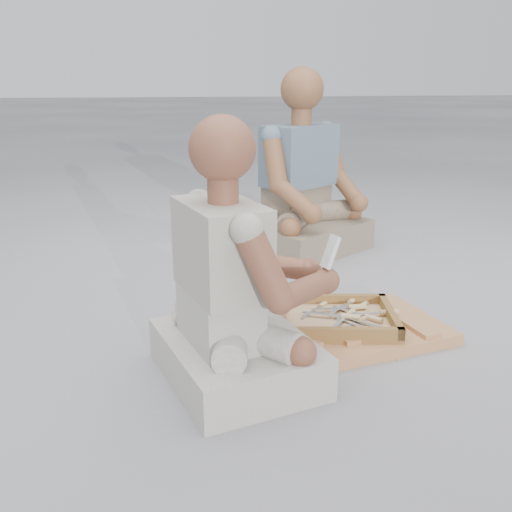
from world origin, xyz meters
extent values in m
plane|color=#A3A3A9|center=(0.00, 0.00, 0.00)|extent=(60.00, 60.00, 0.00)
cube|color=#9F733D|center=(0.22, 0.04, 0.02)|extent=(0.75, 0.58, 0.04)
cube|color=brown|center=(0.17, 0.06, 0.05)|extent=(0.49, 0.42, 0.01)
cube|color=brown|center=(0.20, 0.22, 0.08)|extent=(0.43, 0.11, 0.04)
cube|color=brown|center=(0.14, -0.10, 0.08)|extent=(0.43, 0.11, 0.04)
cube|color=brown|center=(0.37, 0.02, 0.08)|extent=(0.09, 0.35, 0.04)
cube|color=brown|center=(-0.03, 0.10, 0.08)|extent=(0.09, 0.35, 0.04)
cube|color=tan|center=(0.17, 0.06, 0.06)|extent=(0.43, 0.36, 0.01)
cube|color=silver|center=(0.26, -0.02, 0.07)|extent=(0.12, 0.12, 0.00)
cylinder|color=tan|center=(0.33, -0.10, 0.07)|extent=(0.06, 0.07, 0.02)
cube|color=silver|center=(0.15, -0.01, 0.08)|extent=(0.11, 0.12, 0.00)
cylinder|color=tan|center=(0.22, 0.07, 0.08)|extent=(0.06, 0.07, 0.02)
cube|color=silver|center=(0.12, 0.08, 0.08)|extent=(0.14, 0.07, 0.00)
cylinder|color=tan|center=(0.22, 0.04, 0.08)|extent=(0.07, 0.05, 0.02)
cube|color=silver|center=(0.17, -0.02, 0.07)|extent=(0.14, 0.09, 0.00)
cylinder|color=tan|center=(0.27, 0.03, 0.07)|extent=(0.07, 0.05, 0.02)
cube|color=silver|center=(0.22, 0.09, 0.07)|extent=(0.12, 0.11, 0.00)
cylinder|color=tan|center=(0.31, 0.16, 0.07)|extent=(0.07, 0.06, 0.02)
cube|color=silver|center=(0.20, 0.01, 0.07)|extent=(0.09, 0.14, 0.00)
cylinder|color=tan|center=(0.26, -0.09, 0.07)|extent=(0.05, 0.07, 0.02)
cube|color=silver|center=(0.23, 0.10, 0.08)|extent=(0.10, 0.13, 0.00)
cylinder|color=tan|center=(0.30, 0.01, 0.08)|extent=(0.06, 0.07, 0.02)
cube|color=silver|center=(0.17, 0.13, 0.08)|extent=(0.15, 0.02, 0.00)
cylinder|color=tan|center=(0.28, 0.13, 0.08)|extent=(0.07, 0.02, 0.02)
cube|color=silver|center=(0.20, 0.13, 0.08)|extent=(0.12, 0.11, 0.00)
cylinder|color=tan|center=(0.29, 0.20, 0.08)|extent=(0.07, 0.06, 0.02)
cube|color=silver|center=(0.09, 0.13, 0.07)|extent=(0.11, 0.12, 0.00)
cylinder|color=tan|center=(0.16, 0.21, 0.07)|extent=(0.06, 0.07, 0.02)
cube|color=silver|center=(0.27, 0.05, 0.08)|extent=(0.15, 0.01, 0.00)
cylinder|color=tan|center=(0.38, 0.05, 0.08)|extent=(0.07, 0.02, 0.02)
cube|color=tan|center=(0.15, 0.01, 0.00)|extent=(0.02, 0.02, 0.00)
cube|color=tan|center=(0.45, 0.27, 0.00)|extent=(0.02, 0.02, 0.00)
cube|color=tan|center=(-0.14, 0.21, 0.00)|extent=(0.02, 0.02, 0.00)
cube|color=tan|center=(-0.14, -0.21, 0.00)|extent=(0.02, 0.02, 0.00)
cube|color=tan|center=(0.32, -0.18, 0.00)|extent=(0.02, 0.02, 0.00)
cube|color=tan|center=(0.42, 0.17, 0.00)|extent=(0.02, 0.02, 0.00)
cube|color=tan|center=(0.42, 0.41, 0.00)|extent=(0.02, 0.02, 0.00)
cube|color=tan|center=(0.31, 0.04, 0.00)|extent=(0.02, 0.02, 0.00)
cube|color=tan|center=(0.18, 0.22, 0.00)|extent=(0.02, 0.02, 0.00)
cube|color=beige|center=(-0.25, -0.19, 0.07)|extent=(0.55, 0.63, 0.14)
cube|color=beige|center=(-0.31, -0.20, 0.22)|extent=(0.26, 0.34, 0.17)
cube|color=#A5A292|center=(-0.30, -0.20, 0.45)|extent=(0.29, 0.38, 0.28)
sphere|color=brown|center=(-0.29, -0.20, 0.74)|extent=(0.20, 0.20, 0.20)
sphere|color=brown|center=(0.02, -0.06, 0.31)|extent=(0.09, 0.09, 0.09)
sphere|color=brown|center=(0.05, -0.16, 0.31)|extent=(0.09, 0.09, 0.09)
cube|color=gray|center=(0.35, 1.19, 0.08)|extent=(0.82, 0.78, 0.17)
cube|color=gray|center=(0.31, 1.25, 0.27)|extent=(0.42, 0.38, 0.20)
cube|color=slate|center=(0.31, 1.24, 0.53)|extent=(0.47, 0.42, 0.33)
sphere|color=brown|center=(0.32, 1.23, 0.88)|extent=(0.23, 0.23, 0.23)
sphere|color=brown|center=(0.63, 1.12, 0.28)|extent=(0.10, 0.10, 0.10)
sphere|color=brown|center=(0.30, 0.90, 0.28)|extent=(0.10, 0.10, 0.10)
cube|color=white|center=(0.06, -0.16, 0.41)|extent=(0.06, 0.06, 0.11)
cube|color=black|center=(0.06, -0.16, 0.41)|extent=(0.02, 0.04, 0.03)
camera|label=1|loc=(-0.49, -1.84, 0.94)|focal=40.00mm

